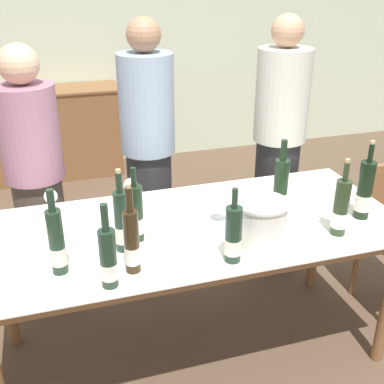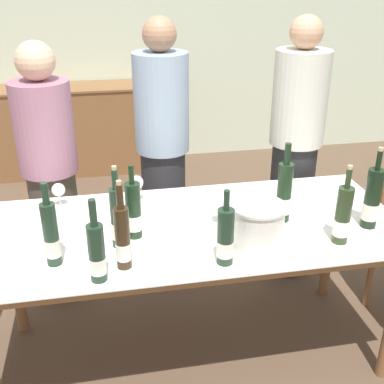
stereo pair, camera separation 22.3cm
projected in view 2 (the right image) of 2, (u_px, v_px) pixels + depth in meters
ground_plane at (192, 350)px, 2.65m from camera, size 12.00×12.00×0.00m
back_wall at (135, 23)px, 4.76m from camera, size 8.00×0.10×2.80m
sideboard_cabinet at (72, 130)px, 4.79m from camera, size 1.58×0.46×0.87m
dining_table at (192, 238)px, 2.34m from camera, size 2.05×0.89×0.78m
ice_bucket at (258, 225)px, 2.10m from camera, size 0.24×0.24×0.20m
wine_bottle_0 at (284, 194)px, 2.31m from camera, size 0.07×0.07×0.40m
wine_bottle_1 at (51, 235)px, 1.97m from camera, size 0.06×0.06×0.37m
wine_bottle_2 at (118, 219)px, 2.10m from camera, size 0.06×0.06×0.38m
wine_bottle_3 at (123, 238)px, 1.94m from camera, size 0.06×0.06×0.39m
wine_bottle_4 at (133, 212)px, 2.17m from camera, size 0.07×0.07×0.35m
wine_bottle_5 at (343, 217)px, 2.13m from camera, size 0.07×0.07×0.37m
wine_bottle_6 at (97, 253)px, 1.87m from camera, size 0.07×0.07×0.36m
wine_bottle_7 at (225, 238)px, 1.98m from camera, size 0.07×0.07×0.34m
wine_bottle_8 at (372, 200)px, 2.25m from camera, size 0.08×0.08×0.40m
wine_glass_0 at (221, 206)px, 2.30m from camera, size 0.09×0.09×0.14m
wine_glass_1 at (59, 191)px, 2.47m from camera, size 0.07×0.07×0.13m
wine_glass_2 at (137, 184)px, 2.52m from camera, size 0.08×0.08×0.14m
person_host at (51, 179)px, 2.82m from camera, size 0.33×0.33×1.57m
person_guest_left at (163, 156)px, 3.01m from camera, size 0.33×0.33×1.67m
person_guest_right at (295, 155)px, 3.03m from camera, size 0.33×0.33×1.67m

